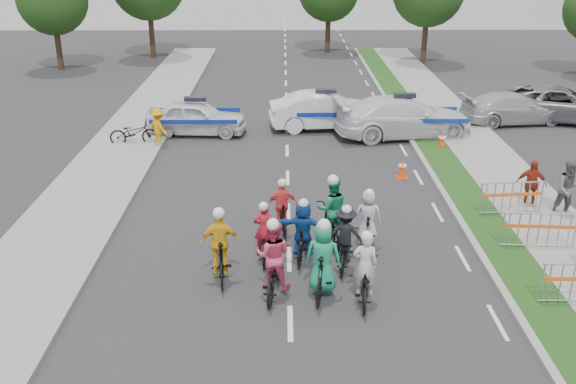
{
  "coord_description": "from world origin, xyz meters",
  "views": [
    {
      "loc": [
        -0.14,
        -12.01,
        8.05
      ],
      "look_at": [
        -0.01,
        4.99,
        1.1
      ],
      "focal_mm": 40.0,
      "sensor_mm": 36.0,
      "label": 1
    }
  ],
  "objects_px": {
    "police_car_1": "(325,111)",
    "barrier_1": "(538,232)",
    "rider_3": "(221,252)",
    "rider_8": "(332,218)",
    "rider_2": "(273,266)",
    "cone_1": "(442,140)",
    "police_car_0": "(196,117)",
    "spectator_1": "(569,189)",
    "rider_9": "(282,212)",
    "cone_0": "(402,169)",
    "rider_0": "(364,277)",
    "barrier_2": "(511,199)",
    "police_car_2": "(403,117)",
    "rider_7": "(367,224)",
    "parked_bike": "(134,133)",
    "civilian_sedan": "(513,108)",
    "rider_1": "(323,266)",
    "rider_6": "(264,240)",
    "spectator_2": "(531,184)",
    "tree_0": "(52,0)",
    "civilian_suv": "(560,104)",
    "rider_5": "(303,234)",
    "rider_4": "(345,243)"
  },
  "relations": [
    {
      "from": "rider_7",
      "to": "parked_bike",
      "type": "height_order",
      "value": "rider_7"
    },
    {
      "from": "police_car_2",
      "to": "tree_0",
      "type": "xyz_separation_m",
      "value": [
        -18.86,
        14.09,
        3.35
      ]
    },
    {
      "from": "police_car_0",
      "to": "civilian_sedan",
      "type": "distance_m",
      "value": 14.07
    },
    {
      "from": "cone_1",
      "to": "police_car_2",
      "type": "bearing_deg",
      "value": 127.48
    },
    {
      "from": "rider_3",
      "to": "tree_0",
      "type": "relative_size",
      "value": 0.31
    },
    {
      "from": "rider_0",
      "to": "police_car_2",
      "type": "distance_m",
      "value": 13.33
    },
    {
      "from": "rider_3",
      "to": "rider_8",
      "type": "xyz_separation_m",
      "value": [
        2.86,
        1.94,
        0.0
      ]
    },
    {
      "from": "rider_4",
      "to": "tree_0",
      "type": "xyz_separation_m",
      "value": [
        -15.42,
        25.42,
        3.5
      ]
    },
    {
      "from": "rider_9",
      "to": "spectator_2",
      "type": "distance_m",
      "value": 7.9
    },
    {
      "from": "cone_1",
      "to": "police_car_0",
      "type": "bearing_deg",
      "value": 168.33
    },
    {
      "from": "rider_1",
      "to": "rider_5",
      "type": "distance_m",
      "value": 1.82
    },
    {
      "from": "spectator_1",
      "to": "civilian_suv",
      "type": "bearing_deg",
      "value": 72.47
    },
    {
      "from": "civilian_sedan",
      "to": "police_car_1",
      "type": "bearing_deg",
      "value": 87.19
    },
    {
      "from": "barrier_1",
      "to": "rider_7",
      "type": "bearing_deg",
      "value": 176.31
    },
    {
      "from": "rider_8",
      "to": "police_car_0",
      "type": "relative_size",
      "value": 0.49
    },
    {
      "from": "police_car_0",
      "to": "rider_2",
      "type": "bearing_deg",
      "value": -161.48
    },
    {
      "from": "rider_5",
      "to": "parked_bike",
      "type": "relative_size",
      "value": 0.92
    },
    {
      "from": "rider_9",
      "to": "spectator_2",
      "type": "bearing_deg",
      "value": -174.12
    },
    {
      "from": "rider_1",
      "to": "rider_3",
      "type": "relative_size",
      "value": 1.03
    },
    {
      "from": "rider_8",
      "to": "spectator_1",
      "type": "distance_m",
      "value": 7.39
    },
    {
      "from": "rider_7",
      "to": "police_car_1",
      "type": "distance_m",
      "value": 11.32
    },
    {
      "from": "police_car_1",
      "to": "spectator_1",
      "type": "xyz_separation_m",
      "value": [
        6.69,
        -9.44,
        0.12
      ]
    },
    {
      "from": "rider_2",
      "to": "rider_5",
      "type": "relative_size",
      "value": 1.15
    },
    {
      "from": "rider_0",
      "to": "rider_6",
      "type": "relative_size",
      "value": 1.11
    },
    {
      "from": "rider_3",
      "to": "parked_bike",
      "type": "relative_size",
      "value": 1.03
    },
    {
      "from": "police_car_1",
      "to": "rider_9",
      "type": "bearing_deg",
      "value": 163.6
    },
    {
      "from": "rider_7",
      "to": "police_car_1",
      "type": "xyz_separation_m",
      "value": [
        -0.45,
        11.31,
        0.12
      ]
    },
    {
      "from": "rider_9",
      "to": "barrier_2",
      "type": "height_order",
      "value": "rider_9"
    },
    {
      "from": "police_car_1",
      "to": "barrier_1",
      "type": "relative_size",
      "value": 2.4
    },
    {
      "from": "rider_1",
      "to": "rider_7",
      "type": "distance_m",
      "value": 2.88
    },
    {
      "from": "rider_1",
      "to": "spectator_2",
      "type": "relative_size",
      "value": 1.29
    },
    {
      "from": "barrier_2",
      "to": "cone_1",
      "type": "bearing_deg",
      "value": 94.81
    },
    {
      "from": "rider_9",
      "to": "cone_0",
      "type": "bearing_deg",
      "value": -140.79
    },
    {
      "from": "rider_2",
      "to": "civilian_sedan",
      "type": "relative_size",
      "value": 0.43
    },
    {
      "from": "rider_9",
      "to": "barrier_1",
      "type": "bearing_deg",
      "value": 163.51
    },
    {
      "from": "cone_1",
      "to": "rider_7",
      "type": "bearing_deg",
      "value": -115.3
    },
    {
      "from": "police_car_2",
      "to": "spectator_1",
      "type": "relative_size",
      "value": 3.16
    },
    {
      "from": "rider_3",
      "to": "barrier_1",
      "type": "distance_m",
      "value": 8.51
    },
    {
      "from": "civilian_suv",
      "to": "tree_0",
      "type": "bearing_deg",
      "value": 78.87
    },
    {
      "from": "rider_0",
      "to": "barrier_2",
      "type": "bearing_deg",
      "value": -130.45
    },
    {
      "from": "spectator_1",
      "to": "barrier_1",
      "type": "bearing_deg",
      "value": -124.59
    },
    {
      "from": "rider_0",
      "to": "cone_0",
      "type": "relative_size",
      "value": 2.66
    },
    {
      "from": "rider_2",
      "to": "parked_bike",
      "type": "distance_m",
      "value": 12.89
    },
    {
      "from": "rider_2",
      "to": "cone_1",
      "type": "height_order",
      "value": "rider_2"
    },
    {
      "from": "rider_0",
      "to": "civilian_sedan",
      "type": "distance_m",
      "value": 17.13
    },
    {
      "from": "rider_4",
      "to": "parked_bike",
      "type": "distance_m",
      "value": 12.74
    },
    {
      "from": "rider_3",
      "to": "spectator_1",
      "type": "xyz_separation_m",
      "value": [
        10.06,
        3.62,
        0.16
      ]
    },
    {
      "from": "police_car_0",
      "to": "cone_1",
      "type": "bearing_deg",
      "value": -98.0
    },
    {
      "from": "rider_6",
      "to": "police_car_1",
      "type": "relative_size",
      "value": 0.35
    },
    {
      "from": "civilian_suv",
      "to": "spectator_2",
      "type": "height_order",
      "value": "spectator_2"
    }
  ]
}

